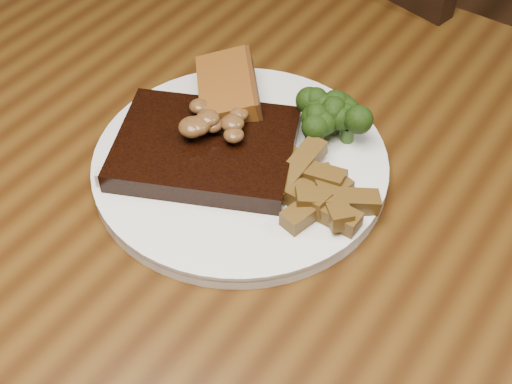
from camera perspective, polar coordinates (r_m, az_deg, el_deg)
dining_table at (r=0.74m, az=0.52°, el=-7.64°), size 1.60×0.90×0.75m
chair_far at (r=1.29m, az=8.40°, el=7.70°), size 0.47×0.47×0.83m
plate at (r=0.71m, az=-1.26°, el=2.13°), size 0.31×0.31×0.01m
steak at (r=0.70m, az=-4.08°, el=3.40°), size 0.21×0.19×0.03m
steak_bone at (r=0.68m, az=-7.15°, el=0.26°), size 0.13×0.07×0.02m
mushroom_pile at (r=0.69m, az=-3.80°, el=5.66°), size 0.07×0.07×0.03m
garlic_bread at (r=0.76m, az=-2.37°, el=7.18°), size 0.11×0.11×0.02m
potato_wedges at (r=0.67m, az=3.94°, el=0.62°), size 0.10×0.10×0.02m
broccoli_cluster at (r=0.73m, az=5.83°, el=6.04°), size 0.08×0.08×0.04m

